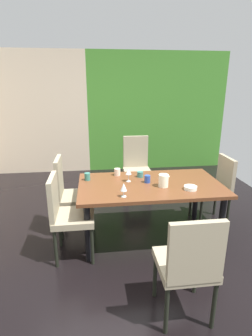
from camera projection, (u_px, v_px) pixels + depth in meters
name	position (u px, v px, depth m)	size (l,w,h in m)	color
ground_plane	(115.00, 242.00, 3.25)	(5.45, 6.01, 0.02)	black
back_panel_interior	(30.00, 114.00, 5.47)	(2.40, 0.10, 2.54)	beige
garden_window_panel	(157.00, 112.00, 5.79)	(3.05, 0.10, 2.54)	#3D7D29
dining_table	(150.00, 190.00, 3.17)	(1.71, 0.97, 0.72)	brown
chair_head_near	(189.00, 263.00, 2.02)	(0.44, 0.44, 0.97)	gray
chair_right_far	(216.00, 186.00, 3.58)	(0.44, 0.44, 0.94)	gray
chair_head_far	(137.00, 165.00, 4.39)	(0.44, 0.45, 1.04)	gray
chair_left_near	(66.00, 212.00, 2.83)	(0.44, 0.44, 0.95)	gray
chair_left_far	(70.00, 191.00, 3.34)	(0.44, 0.44, 1.00)	gray
wine_glass_west	(128.00, 172.00, 3.18)	(0.07, 0.07, 0.16)	silver
wine_glass_center	(124.00, 187.00, 2.75)	(0.07, 0.07, 0.16)	silver
serving_bowl_front	(190.00, 188.00, 2.97)	(0.15, 0.15, 0.04)	white
cup_near_shelf	(140.00, 174.00, 3.36)	(0.08, 0.08, 0.07)	#37726A
cup_north	(117.00, 172.00, 3.42)	(0.08, 0.08, 0.09)	beige
cup_south	(87.00, 177.00, 3.25)	(0.07, 0.07, 0.09)	#347568
cup_rear	(147.00, 179.00, 3.17)	(0.07, 0.07, 0.09)	#26459D
pitcher_right	(164.00, 180.00, 3.04)	(0.13, 0.11, 0.15)	white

